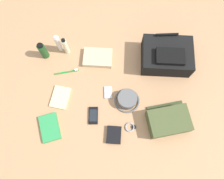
# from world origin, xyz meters

# --- Properties ---
(ground_plane) EXTENTS (2.64, 2.02, 0.02)m
(ground_plane) POSITION_xyz_m (0.00, 0.00, -0.01)
(ground_plane) COLOR tan
(ground_plane) RESTS_ON ground
(backpack) EXTENTS (0.35, 0.28, 0.16)m
(backpack) POSITION_xyz_m (0.38, 0.21, 0.07)
(backpack) COLOR black
(backpack) RESTS_ON ground_plane
(toiletry_pouch) EXTENTS (0.27, 0.24, 0.10)m
(toiletry_pouch) POSITION_xyz_m (0.35, -0.22, 0.05)
(toiletry_pouch) COLOR #47512D
(toiletry_pouch) RESTS_ON ground_plane
(bucket_hat) EXTENTS (0.17, 0.17, 0.07)m
(bucket_hat) POSITION_xyz_m (0.10, -0.07, 0.03)
(bucket_hat) COLOR #5E5E5E
(bucket_hat) RESTS_ON ground_plane
(shampoo_bottle) EXTENTS (0.05, 0.05, 0.15)m
(shampoo_bottle) POSITION_xyz_m (-0.46, 0.29, 0.07)
(shampoo_bottle) COLOR #19471E
(shampoo_bottle) RESTS_ON ground_plane
(toothpaste_tube) EXTENTS (0.03, 0.03, 0.16)m
(toothpaste_tube) POSITION_xyz_m (-0.36, 0.34, 0.08)
(toothpaste_tube) COLOR white
(toothpaste_tube) RESTS_ON ground_plane
(lotion_bottle) EXTENTS (0.03, 0.03, 0.16)m
(lotion_bottle) POSITION_xyz_m (-0.31, 0.31, 0.08)
(lotion_bottle) COLOR beige
(lotion_bottle) RESTS_ON ground_plane
(paperback_novel) EXTENTS (0.15, 0.20, 0.02)m
(paperback_novel) POSITION_xyz_m (-0.41, -0.23, 0.01)
(paperback_novel) COLOR #2D934C
(paperback_novel) RESTS_ON ground_plane
(cell_phone) EXTENTS (0.06, 0.12, 0.01)m
(cell_phone) POSITION_xyz_m (-0.13, -0.16, 0.01)
(cell_phone) COLOR black
(cell_phone) RESTS_ON ground_plane
(media_player) EXTENTS (0.05, 0.08, 0.01)m
(media_player) POSITION_xyz_m (-0.03, -0.01, 0.01)
(media_player) COLOR #B7B7BC
(media_player) RESTS_ON ground_plane
(wristwatch) EXTENTS (0.07, 0.06, 0.01)m
(wristwatch) POSITION_xyz_m (0.11, -0.25, 0.01)
(wristwatch) COLOR #99999E
(wristwatch) RESTS_ON ground_plane
(toothbrush) EXTENTS (0.17, 0.03, 0.02)m
(toothbrush) POSITION_xyz_m (-0.30, 0.15, 0.01)
(toothbrush) COLOR #198C33
(toothbrush) RESTS_ON ground_plane
(wallet) EXTENTS (0.10, 0.12, 0.02)m
(wallet) POSITION_xyz_m (0.00, -0.29, 0.01)
(wallet) COLOR black
(wallet) RESTS_ON ground_plane
(notepad) EXTENTS (0.14, 0.17, 0.02)m
(notepad) POSITION_xyz_m (-0.35, -0.03, 0.01)
(notepad) COLOR beige
(notepad) RESTS_ON ground_plane
(folded_towel) EXTENTS (0.21, 0.16, 0.04)m
(folded_towel) POSITION_xyz_m (-0.09, 0.25, 0.02)
(folded_towel) COLOR #C6B289
(folded_towel) RESTS_ON ground_plane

